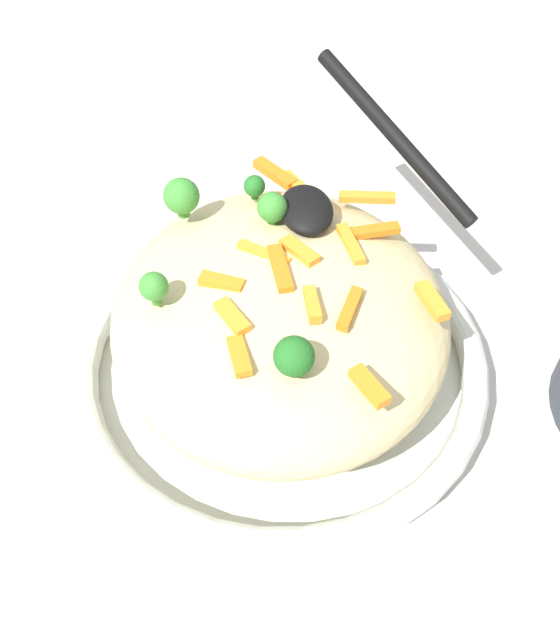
% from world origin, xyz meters
% --- Properties ---
extents(ground_plane, '(2.40, 2.40, 0.00)m').
position_xyz_m(ground_plane, '(0.00, 0.00, 0.00)').
color(ground_plane, beige).
extents(serving_bowl, '(0.33, 0.33, 0.05)m').
position_xyz_m(serving_bowl, '(0.00, 0.00, 0.03)').
color(serving_bowl, silver).
rests_on(serving_bowl, ground_plane).
extents(pasta_mound, '(0.27, 0.25, 0.09)m').
position_xyz_m(pasta_mound, '(0.00, 0.00, 0.09)').
color(pasta_mound, '#DBC689').
rests_on(pasta_mound, serving_bowl).
extents(carrot_piece_0, '(0.03, 0.03, 0.01)m').
position_xyz_m(carrot_piece_0, '(-0.02, 0.02, 0.13)').
color(carrot_piece_0, orange).
rests_on(carrot_piece_0, pasta_mound).
extents(carrot_piece_1, '(0.02, 0.03, 0.01)m').
position_xyz_m(carrot_piece_1, '(0.01, -0.04, 0.13)').
color(carrot_piece_1, orange).
rests_on(carrot_piece_1, pasta_mound).
extents(carrot_piece_2, '(0.04, 0.01, 0.01)m').
position_xyz_m(carrot_piece_2, '(0.00, -0.00, 0.13)').
color(carrot_piece_2, orange).
rests_on(carrot_piece_2, pasta_mound).
extents(carrot_piece_3, '(0.03, 0.02, 0.01)m').
position_xyz_m(carrot_piece_3, '(0.10, 0.04, 0.13)').
color(carrot_piece_3, orange).
rests_on(carrot_piece_3, pasta_mound).
extents(carrot_piece_4, '(0.04, 0.02, 0.01)m').
position_xyz_m(carrot_piece_4, '(0.04, 0.04, 0.13)').
color(carrot_piece_4, orange).
rests_on(carrot_piece_4, pasta_mound).
extents(carrot_piece_5, '(0.03, 0.04, 0.01)m').
position_xyz_m(carrot_piece_5, '(-0.02, -0.01, 0.13)').
color(carrot_piece_5, orange).
rests_on(carrot_piece_5, pasta_mound).
extents(carrot_piece_6, '(0.03, 0.02, 0.01)m').
position_xyz_m(carrot_piece_6, '(-0.07, 0.03, 0.13)').
color(carrot_piece_6, orange).
rests_on(carrot_piece_6, pasta_mound).
extents(carrot_piece_7, '(0.03, 0.02, 0.01)m').
position_xyz_m(carrot_piece_7, '(0.04, -0.04, 0.13)').
color(carrot_piece_7, orange).
rests_on(carrot_piece_7, pasta_mound).
extents(carrot_piece_8, '(0.03, 0.01, 0.01)m').
position_xyz_m(carrot_piece_8, '(0.04, 0.02, 0.13)').
color(carrot_piece_8, orange).
rests_on(carrot_piece_8, pasta_mound).
extents(carrot_piece_9, '(0.03, 0.01, 0.01)m').
position_xyz_m(carrot_piece_9, '(0.07, -0.03, 0.13)').
color(carrot_piece_9, orange).
rests_on(carrot_piece_9, pasta_mound).
extents(carrot_piece_10, '(0.04, 0.03, 0.01)m').
position_xyz_m(carrot_piece_10, '(-0.11, 0.01, 0.13)').
color(carrot_piece_10, orange).
rests_on(carrot_piece_10, pasta_mound).
extents(carrot_piece_11, '(0.03, 0.02, 0.01)m').
position_xyz_m(carrot_piece_11, '(0.04, 0.10, 0.13)').
color(carrot_piece_11, orange).
rests_on(carrot_piece_11, pasta_mound).
extents(carrot_piece_12, '(0.04, 0.02, 0.01)m').
position_xyz_m(carrot_piece_12, '(-0.02, 0.05, 0.13)').
color(carrot_piece_12, orange).
rests_on(carrot_piece_12, pasta_mound).
extents(carrot_piece_13, '(0.01, 0.04, 0.01)m').
position_xyz_m(carrot_piece_13, '(-0.04, 0.07, 0.13)').
color(carrot_piece_13, orange).
rests_on(carrot_piece_13, pasta_mound).
extents(carrot_piece_14, '(0.02, 0.04, 0.01)m').
position_xyz_m(carrot_piece_14, '(-0.08, 0.08, 0.13)').
color(carrot_piece_14, orange).
rests_on(carrot_piece_14, pasta_mound).
extents(carrot_piece_15, '(0.04, 0.03, 0.01)m').
position_xyz_m(carrot_piece_15, '(-0.10, 0.03, 0.13)').
color(carrot_piece_15, orange).
rests_on(carrot_piece_15, pasta_mound).
extents(broccoli_floret_0, '(0.02, 0.02, 0.02)m').
position_xyz_m(broccoli_floret_0, '(-0.09, -0.01, 0.14)').
color(broccoli_floret_0, '#205B1C').
rests_on(broccoli_floret_0, pasta_mound).
extents(broccoli_floret_1, '(0.03, 0.03, 0.03)m').
position_xyz_m(broccoli_floret_1, '(0.08, 0.00, 0.14)').
color(broccoli_floret_1, '#205B1C').
rests_on(broccoli_floret_1, pasta_mound).
extents(broccoli_floret_2, '(0.02, 0.02, 0.03)m').
position_xyz_m(broccoli_floret_2, '(0.01, -0.09, 0.14)').
color(broccoli_floret_2, '#377928').
rests_on(broccoli_floret_2, pasta_mound).
extents(broccoli_floret_3, '(0.02, 0.02, 0.03)m').
position_xyz_m(broccoli_floret_3, '(-0.06, -0.00, 0.14)').
color(broccoli_floret_3, '#377928').
rests_on(broccoli_floret_3, pasta_mound).
extents(broccoli_floret_4, '(0.03, 0.03, 0.03)m').
position_xyz_m(broccoli_floret_4, '(-0.08, -0.07, 0.14)').
color(broccoli_floret_4, '#377928').
rests_on(broccoli_floret_4, pasta_mound).
extents(serving_spoon, '(0.16, 0.14, 0.07)m').
position_xyz_m(serving_spoon, '(-0.08, 0.05, 0.15)').
color(serving_spoon, black).
rests_on(serving_spoon, pasta_mound).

